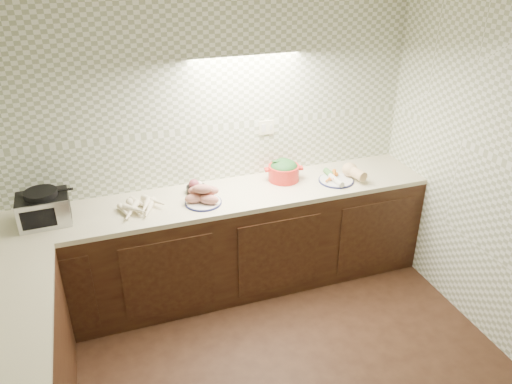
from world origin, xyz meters
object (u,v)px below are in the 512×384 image
object	(u,v)px
dutch_oven	(284,170)
veg_plate	(343,174)
parsnip_pile	(138,210)
onion_bowl	(196,188)
toaster_oven	(44,208)
sweet_potato_plate	(203,196)

from	to	relation	value
dutch_oven	veg_plate	world-z (taller)	dutch_oven
dutch_oven	parsnip_pile	bearing A→B (deg)	-160.21
parsnip_pile	onion_bowl	world-z (taller)	onion_bowl
parsnip_pile	dutch_oven	bearing A→B (deg)	8.38
veg_plate	dutch_oven	bearing A→B (deg)	161.88
onion_bowl	veg_plate	size ratio (longest dim) A/B	0.44
dutch_oven	toaster_oven	bearing A→B (deg)	-166.02
parsnip_pile	sweet_potato_plate	size ratio (longest dim) A/B	1.35
toaster_oven	veg_plate	world-z (taller)	toaster_oven
onion_bowl	dutch_oven	world-z (taller)	dutch_oven
toaster_oven	dutch_oven	world-z (taller)	toaster_oven
onion_bowl	sweet_potato_plate	bearing A→B (deg)	-85.40
toaster_oven	onion_bowl	xyz separation A→B (m)	(1.13, 0.10, -0.07)
toaster_oven	sweet_potato_plate	xyz separation A→B (m)	(1.15, -0.09, -0.06)
toaster_oven	parsnip_pile	world-z (taller)	toaster_oven
parsnip_pile	veg_plate	size ratio (longest dim) A/B	1.13
toaster_oven	veg_plate	distance (m)	2.37
parsnip_pile	veg_plate	distance (m)	1.73
parsnip_pile	dutch_oven	xyz separation A→B (m)	(1.25, 0.18, 0.05)
onion_bowl	dutch_oven	distance (m)	0.76
toaster_oven	sweet_potato_plate	bearing A→B (deg)	-5.90
toaster_oven	sweet_potato_plate	distance (m)	1.15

